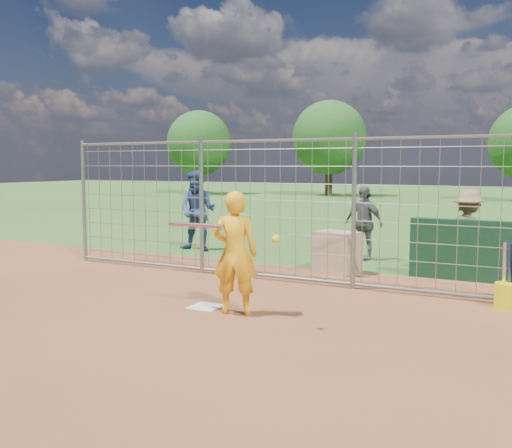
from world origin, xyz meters
The scene contains 12 objects.
ground centered at (0.00, 0.00, 0.00)m, with size 100.00×100.00×0.00m, color #2D591E.
infield_dirt centered at (0.00, -3.00, 0.01)m, with size 18.00×18.00×0.00m, color brown.
home_plate centered at (0.00, -0.20, 0.01)m, with size 0.43×0.43×0.02m, color silver.
dugout_wall centered at (3.40, 3.60, 0.55)m, with size 2.60×0.20×1.10m, color #11381E.
batter centered at (0.55, -0.31, 0.86)m, with size 0.63×0.41×1.73m, color #FFB316.
bystander_a centered at (-3.19, 4.42, 0.97)m, with size 0.94×0.73×1.94m, color navy.
bystander_b centered at (0.76, 5.00, 0.81)m, with size 0.95×0.40×1.62m, color #56565A.
bystander_c centered at (3.04, 4.02, 0.81)m, with size 1.05×0.60×1.62m, color olive.
equipment_bin centered at (0.79, 3.24, 0.40)m, with size 0.80×0.55×0.80m, color tan.
equipment_in_play centered at (0.36, -0.56, 1.22)m, with size 1.84×0.33×0.17m.
bucket_with_bats centered at (3.90, 1.76, 0.25)m, with size 0.34×0.38×0.97m.
backstop_fence centered at (0.00, 2.00, 1.26)m, with size 9.08×0.08×2.60m.
Camera 1 is at (4.43, -7.08, 2.09)m, focal length 40.00 mm.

